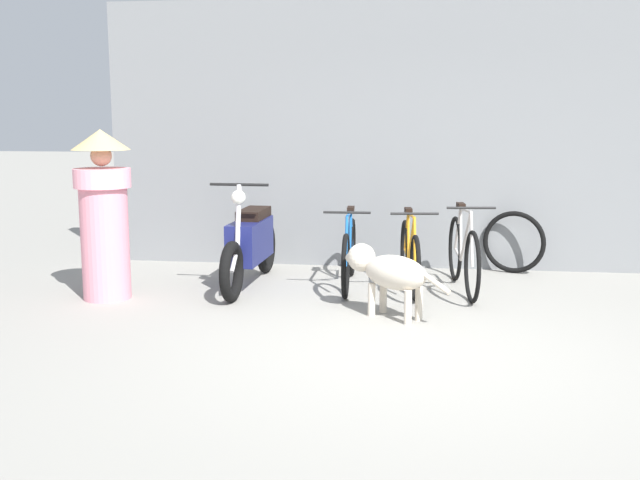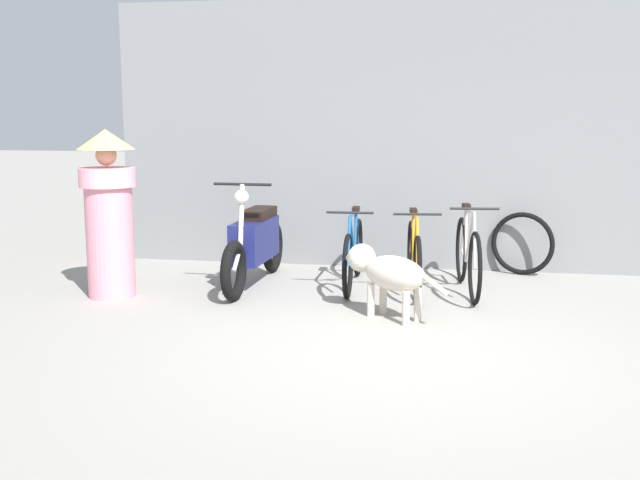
% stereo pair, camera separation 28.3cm
% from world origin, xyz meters
% --- Properties ---
extents(ground_plane, '(60.00, 60.00, 0.00)m').
position_xyz_m(ground_plane, '(0.00, 0.00, 0.00)').
color(ground_plane, gray).
extents(shop_wall_back, '(7.12, 0.20, 3.04)m').
position_xyz_m(shop_wall_back, '(0.00, 3.35, 1.52)').
color(shop_wall_back, slate).
rests_on(shop_wall_back, ground).
extents(bicycle_0, '(0.46, 1.70, 0.83)m').
position_xyz_m(bicycle_0, '(-0.63, 2.20, 0.34)').
color(bicycle_0, black).
rests_on(bicycle_0, ground).
extents(bicycle_1, '(0.46, 1.65, 0.83)m').
position_xyz_m(bicycle_1, '(-0.01, 2.17, 0.34)').
color(bicycle_1, black).
rests_on(bicycle_1, ground).
extents(bicycle_2, '(0.46, 1.67, 0.89)m').
position_xyz_m(bicycle_2, '(0.53, 2.15, 0.37)').
color(bicycle_2, black).
rests_on(bicycle_2, ground).
extents(motorcycle, '(0.58, 1.94, 1.10)m').
position_xyz_m(motorcycle, '(-1.63, 2.07, 0.44)').
color(motorcycle, black).
rests_on(motorcycle, ground).
extents(stray_dog, '(0.96, 0.75, 0.61)m').
position_xyz_m(stray_dog, '(-0.18, 1.06, 0.41)').
color(stray_dog, beige).
rests_on(stray_dog, ground).
extents(person_in_robes, '(0.56, 0.56, 1.62)m').
position_xyz_m(person_in_robes, '(-2.89, 1.37, 0.85)').
color(person_in_robes, pink).
rests_on(person_in_robes, ground).
extents(spare_tire_left, '(0.68, 0.28, 0.70)m').
position_xyz_m(spare_tire_left, '(1.14, 3.10, 0.35)').
color(spare_tire_left, black).
rests_on(spare_tire_left, ground).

